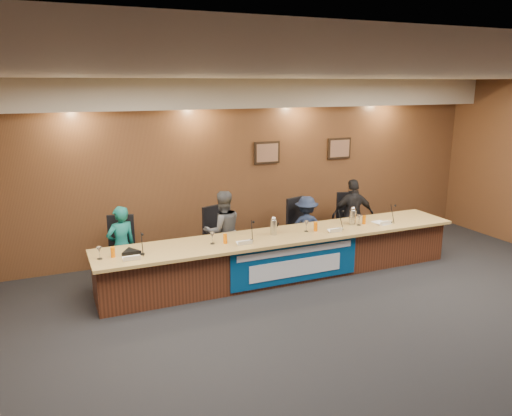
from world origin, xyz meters
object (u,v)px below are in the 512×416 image
Objects in this scene: carafe_right at (353,217)px; panelist_c at (306,227)px; office_chair_b at (221,242)px; office_chair_d at (349,225)px; dais_body at (284,256)px; office_chair_c at (303,231)px; office_chair_a at (121,254)px; panelist_d at (353,215)px; banner at (296,263)px; panelist_b at (223,231)px; panelist_a at (121,246)px; carafe_mid at (274,227)px; speakerphone at (131,252)px.

panelist_c is at bearing 128.45° from carafe_right.
carafe_right reaches higher than office_chair_b.
office_chair_d is 1.92× the size of carafe_right.
office_chair_c is at bearing 44.91° from dais_body.
office_chair_b is at bearing 160.15° from carafe_right.
office_chair_b is at bearing 14.05° from office_chair_a.
panelist_d reaches higher than dais_body.
banner is at bearing -127.44° from office_chair_d.
panelist_b reaches higher than office_chair_b.
panelist_b is 1.61m from panelist_c.
dais_body is 1.12m from office_chair_c.
panelist_a is (-2.50, 1.10, 0.27)m from banner.
office_chair_b is 2.31m from carafe_right.
office_chair_c is (-1.01, 0.10, -0.21)m from panelist_d.
banner reaches higher than office_chair_b.
carafe_mid is at bearing -158.21° from office_chair_c.
panelist_d is 4.32m from speakerphone.
office_chair_a is 1.68m from office_chair_b.
panelist_c is (0.79, 0.68, 0.23)m from dais_body.
panelist_d reaches higher than panelist_c.
office_chair_a is at bearing -161.22° from office_chair_d.
office_chair_c is at bearing -18.26° from office_chair_b.
office_chair_a and office_chair_b have the same top height.
dais_body reaches higher than office_chair_a.
panelist_c is 4.61× the size of carafe_right.
panelist_c reaches higher than office_chair_b.
panelist_a is at bearing 156.27° from banner.
panelist_d reaches higher than carafe_mid.
office_chair_a is 1.00× the size of office_chair_d.
speakerphone is at bearing 23.84° from panelist_b.
office_chair_b is (-1.61, 0.10, -0.10)m from panelist_c.
panelist_b is at bearing 14.27° from panelist_d.
banner is at bearing 73.67° from panelist_c.
office_chair_d is at bearing 23.63° from dais_body.
panelist_a is at bearing 170.02° from carafe_right.
panelist_d is (1.79, 0.68, 0.34)m from dais_body.
office_chair_a is at bearing 163.25° from office_chair_c.
carafe_mid reaches higher than office_chair_d.
panelist_c is 2.40× the size of office_chair_b.
panelist_b reaches higher than panelist_a.
office_chair_d is (2.61, 0.00, 0.00)m from office_chair_b.
banner reaches higher than office_chair_d.
panelist_c is 1.61m from office_chair_b.
carafe_mid is (0.62, -0.78, 0.39)m from office_chair_b.
office_chair_d is 1.50× the size of speakerphone.
panelist_a is 4.05× the size of speakerphone.
dais_body is at bearing 0.33° from speakerphone.
office_chair_a is at bearing -2.50° from panelist_b.
panelist_a is 1.68m from panelist_b.
speakerphone is at bearing 75.58° from panelist_a.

